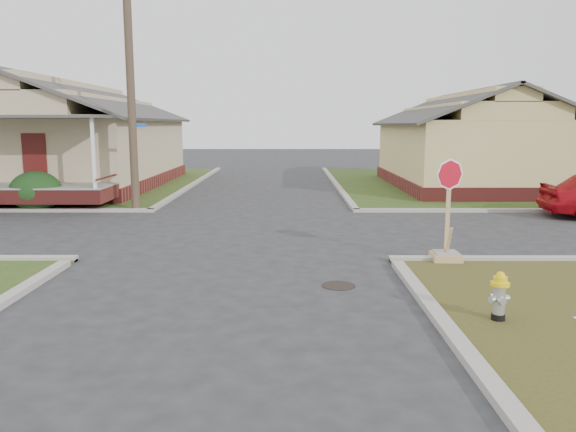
{
  "coord_description": "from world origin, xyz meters",
  "views": [
    {
      "loc": [
        1.28,
        -10.79,
        3.03
      ],
      "look_at": [
        1.23,
        1.0,
        1.1
      ],
      "focal_mm": 35.0,
      "sensor_mm": 36.0,
      "label": 1
    }
  ],
  "objects": [
    {
      "name": "ground",
      "position": [
        0.0,
        0.0,
        0.0
      ],
      "size": [
        120.0,
        120.0,
        0.0
      ],
      "primitive_type": "plane",
      "color": "#28282B",
      "rests_on": "ground"
    },
    {
      "name": "verge_far_left",
      "position": [
        -13.0,
        18.0,
        0.03
      ],
      "size": [
        19.0,
        19.0,
        0.05
      ],
      "primitive_type": "cube",
      "color": "#2D4518",
      "rests_on": "ground"
    },
    {
      "name": "curbs",
      "position": [
        0.0,
        5.0,
        0.0
      ],
      "size": [
        80.0,
        40.0,
        0.12
      ],
      "primitive_type": null,
      "color": "#A59F95",
      "rests_on": "ground"
    },
    {
      "name": "manhole",
      "position": [
        2.2,
        -0.5,
        0.01
      ],
      "size": [
        0.64,
        0.64,
        0.01
      ],
      "primitive_type": "cylinder",
      "color": "black",
      "rests_on": "ground"
    },
    {
      "name": "corner_house",
      "position": [
        -10.0,
        16.68,
        2.28
      ],
      "size": [
        10.1,
        15.5,
        5.3
      ],
      "color": "maroon",
      "rests_on": "ground"
    },
    {
      "name": "side_house_yellow",
      "position": [
        10.0,
        16.5,
        2.19
      ],
      "size": [
        7.6,
        11.6,
        4.7
      ],
      "color": "maroon",
      "rests_on": "ground"
    },
    {
      "name": "utility_pole",
      "position": [
        -4.2,
        8.9,
        4.66
      ],
      "size": [
        1.8,
        0.28,
        9.0
      ],
      "color": "#423226",
      "rests_on": "ground"
    },
    {
      "name": "fire_hydrant",
      "position": [
        4.49,
        -2.5,
        0.47
      ],
      "size": [
        0.29,
        0.29,
        0.77
      ],
      "rotation": [
        0.0,
        0.0,
        0.31
      ],
      "color": "black",
      "rests_on": "ground"
    },
    {
      "name": "stop_sign",
      "position": [
        4.74,
        1.35,
        0.54
      ],
      "size": [
        0.64,
        0.62,
        2.26
      ],
      "rotation": [
        0.0,
        0.0,
        -0.03
      ],
      "color": "tan",
      "rests_on": "ground"
    },
    {
      "name": "hedge_right",
      "position": [
        -7.77,
        9.02,
        0.68
      ],
      "size": [
        1.64,
        1.35,
        1.26
      ],
      "primitive_type": "ellipsoid",
      "color": "#153513",
      "rests_on": "verge_far_left"
    }
  ]
}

